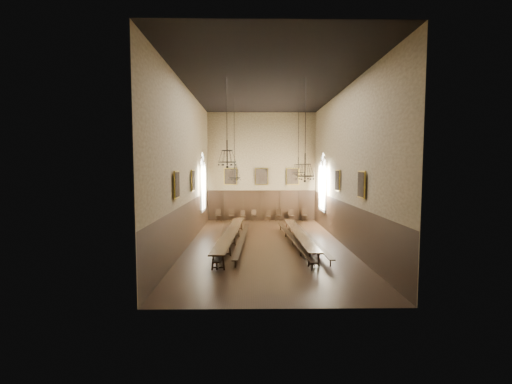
{
  "coord_description": "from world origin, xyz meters",
  "views": [
    {
      "loc": [
        -0.86,
        -19.64,
        4.58
      ],
      "look_at": [
        -0.57,
        1.5,
        2.96
      ],
      "focal_mm": 24.0,
      "sensor_mm": 36.0,
      "label": 1
    }
  ],
  "objects_px": {
    "chair_4": "(268,218)",
    "chandelier_back_left": "(234,172)",
    "chair_3": "(254,218)",
    "table_right": "(299,238)",
    "chair_0": "(219,218)",
    "chair_7": "(304,217)",
    "chair_1": "(232,217)",
    "chandelier_back_right": "(298,167)",
    "chair_2": "(243,218)",
    "chandelier_front_left": "(227,157)",
    "bench_right_outer": "(311,241)",
    "bench_left_inner": "(242,240)",
    "chair_5": "(278,217)",
    "bench_left_outer": "(223,240)",
    "chandelier_front_right": "(305,170)",
    "chair_6": "(292,218)",
    "bench_right_inner": "(292,240)",
    "table_left": "(231,238)"
  },
  "relations": [
    {
      "from": "table_left",
      "to": "chandelier_front_right",
      "type": "height_order",
      "value": "chandelier_front_right"
    },
    {
      "from": "chair_2",
      "to": "chandelier_back_left",
      "type": "xyz_separation_m",
      "value": [
        -0.43,
        -5.79,
        3.92
      ]
    },
    {
      "from": "chair_4",
      "to": "chandelier_front_left",
      "type": "bearing_deg",
      "value": -85.55
    },
    {
      "from": "chair_7",
      "to": "bench_right_inner",
      "type": "bearing_deg",
      "value": -105.22
    },
    {
      "from": "chair_3",
      "to": "chandelier_front_left",
      "type": "xyz_separation_m",
      "value": [
        -1.47,
        -10.82,
        4.77
      ]
    },
    {
      "from": "chair_4",
      "to": "chandelier_back_left",
      "type": "xyz_separation_m",
      "value": [
        -2.51,
        -5.74,
        3.93
      ]
    },
    {
      "from": "chair_5",
      "to": "chair_6",
      "type": "distance_m",
      "value": 1.1
    },
    {
      "from": "bench_right_inner",
      "to": "chair_4",
      "type": "xyz_separation_m",
      "value": [
        -0.97,
        8.7,
        -0.04
      ]
    },
    {
      "from": "bench_right_outer",
      "to": "chair_5",
      "type": "distance_m",
      "value": 8.8
    },
    {
      "from": "chair_5",
      "to": "chandelier_back_left",
      "type": "height_order",
      "value": "chandelier_back_left"
    },
    {
      "from": "chair_1",
      "to": "chandelier_back_right",
      "type": "relative_size",
      "value": 0.2
    },
    {
      "from": "bench_right_inner",
      "to": "bench_right_outer",
      "type": "bearing_deg",
      "value": 2.21
    },
    {
      "from": "chandelier_front_left",
      "to": "chair_4",
      "type": "bearing_deg",
      "value": 76.2
    },
    {
      "from": "chair_0",
      "to": "chandelier_front_right",
      "type": "xyz_separation_m",
      "value": [
        5.43,
        -10.85,
        4.07
      ]
    },
    {
      "from": "chair_2",
      "to": "chair_4",
      "type": "relative_size",
      "value": 1.05
    },
    {
      "from": "chair_1",
      "to": "chair_7",
      "type": "height_order",
      "value": "chair_7"
    },
    {
      "from": "bench_left_inner",
      "to": "chandelier_back_right",
      "type": "relative_size",
      "value": 1.94
    },
    {
      "from": "bench_left_inner",
      "to": "chair_7",
      "type": "relative_size",
      "value": 9.55
    },
    {
      "from": "table_right",
      "to": "chair_7",
      "type": "distance_m",
      "value": 8.71
    },
    {
      "from": "chair_1",
      "to": "chair_7",
      "type": "xyz_separation_m",
      "value": [
        6.05,
        -0.07,
        0.0
      ]
    },
    {
      "from": "bench_right_outer",
      "to": "chair_6",
      "type": "bearing_deg",
      "value": 90.86
    },
    {
      "from": "chair_1",
      "to": "chair_3",
      "type": "distance_m",
      "value": 1.88
    },
    {
      "from": "chair_6",
      "to": "chair_2",
      "type": "bearing_deg",
      "value": 169.1
    },
    {
      "from": "bench_left_inner",
      "to": "chair_5",
      "type": "bearing_deg",
      "value": 72.08
    },
    {
      "from": "bench_right_inner",
      "to": "chair_5",
      "type": "height_order",
      "value": "chair_5"
    },
    {
      "from": "chair_3",
      "to": "chandelier_front_right",
      "type": "height_order",
      "value": "chandelier_front_right"
    },
    {
      "from": "bench_right_outer",
      "to": "chair_6",
      "type": "relative_size",
      "value": 9.69
    },
    {
      "from": "bench_right_outer",
      "to": "chair_1",
      "type": "relative_size",
      "value": 9.22
    },
    {
      "from": "chandelier_back_left",
      "to": "chair_0",
      "type": "bearing_deg",
      "value": 105.57
    },
    {
      "from": "chair_3",
      "to": "chair_4",
      "type": "height_order",
      "value": "chair_3"
    },
    {
      "from": "chair_1",
      "to": "chair_5",
      "type": "bearing_deg",
      "value": -5.09
    },
    {
      "from": "chandelier_front_left",
      "to": "chandelier_front_right",
      "type": "relative_size",
      "value": 0.86
    },
    {
      "from": "chair_2",
      "to": "chandelier_front_left",
      "type": "bearing_deg",
      "value": -110.44
    },
    {
      "from": "bench_left_inner",
      "to": "chair_3",
      "type": "bearing_deg",
      "value": 84.94
    },
    {
      "from": "bench_right_inner",
      "to": "bench_right_outer",
      "type": "distance_m",
      "value": 1.11
    },
    {
      "from": "chair_2",
      "to": "chandelier_front_left",
      "type": "relative_size",
      "value": 0.2
    },
    {
      "from": "bench_right_outer",
      "to": "chandelier_back_right",
      "type": "xyz_separation_m",
      "value": [
        -0.44,
        2.68,
        4.24
      ]
    },
    {
      "from": "bench_right_outer",
      "to": "chandelier_back_left",
      "type": "xyz_separation_m",
      "value": [
        -4.58,
        2.92,
        3.92
      ]
    },
    {
      "from": "bench_left_outer",
      "to": "chandelier_back_left",
      "type": "bearing_deg",
      "value": 78.94
    },
    {
      "from": "table_right",
      "to": "chandelier_front_right",
      "type": "xyz_separation_m",
      "value": [
        -0.05,
        -2.27,
        4.0
      ]
    },
    {
      "from": "chair_7",
      "to": "chandelier_front_right",
      "type": "bearing_deg",
      "value": -100.9
    },
    {
      "from": "table_left",
      "to": "table_right",
      "type": "xyz_separation_m",
      "value": [
        3.97,
        0.12,
        -0.03
      ]
    },
    {
      "from": "chair_7",
      "to": "chair_5",
      "type": "bearing_deg",
      "value": 176.5
    },
    {
      "from": "table_right",
      "to": "chair_0",
      "type": "xyz_separation_m",
      "value": [
        -5.48,
        8.58,
        -0.07
      ]
    },
    {
      "from": "chandelier_front_left",
      "to": "chandelier_back_right",
      "type": "bearing_deg",
      "value": 47.96
    },
    {
      "from": "table_left",
      "to": "chair_1",
      "type": "relative_size",
      "value": 10.48
    },
    {
      "from": "chair_3",
      "to": "bench_right_inner",
      "type": "bearing_deg",
      "value": -94.17
    },
    {
      "from": "bench_right_outer",
      "to": "bench_left_inner",
      "type": "bearing_deg",
      "value": 178.23
    },
    {
      "from": "table_right",
      "to": "chair_1",
      "type": "relative_size",
      "value": 9.61
    },
    {
      "from": "chandelier_back_right",
      "to": "chair_6",
      "type": "bearing_deg",
      "value": 87.06
    }
  ]
}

